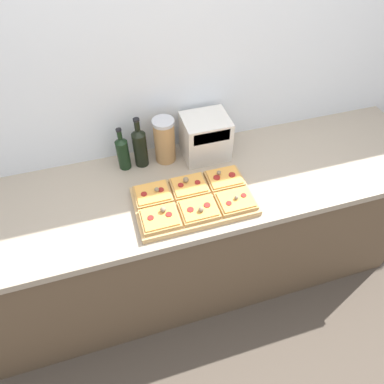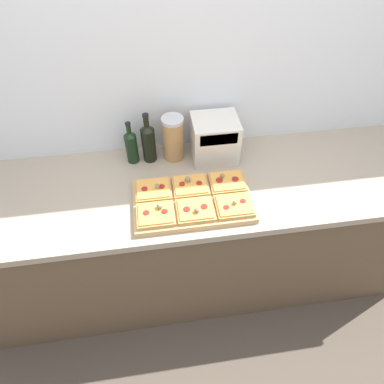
# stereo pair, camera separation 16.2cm
# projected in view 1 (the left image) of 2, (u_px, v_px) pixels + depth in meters

# --- Properties ---
(ground_plane) EXTENTS (12.00, 12.00, 0.00)m
(ground_plane) POSITION_uv_depth(u_px,v_px,m) (209.00, 318.00, 2.21)
(ground_plane) COLOR #4C4238
(wall_back) EXTENTS (6.00, 0.06, 2.50)m
(wall_back) POSITION_uv_depth(u_px,v_px,m) (175.00, 92.00, 1.73)
(wall_back) COLOR silver
(wall_back) RESTS_ON ground_plane
(kitchen_counter) EXTENTS (2.63, 0.67, 0.94)m
(kitchen_counter) POSITION_uv_depth(u_px,v_px,m) (195.00, 237.00, 2.07)
(kitchen_counter) COLOR brown
(kitchen_counter) RESTS_ON ground_plane
(cutting_board) EXTENTS (0.56, 0.32, 0.03)m
(cutting_board) POSITION_uv_depth(u_px,v_px,m) (194.00, 201.00, 1.62)
(cutting_board) COLOR tan
(cutting_board) RESTS_ON kitchen_counter
(pizza_slice_back_left) EXTENTS (0.17, 0.14, 0.05)m
(pizza_slice_back_left) POSITION_uv_depth(u_px,v_px,m) (153.00, 194.00, 1.62)
(pizza_slice_back_left) COLOR tan
(pizza_slice_back_left) RESTS_ON cutting_board
(pizza_slice_back_center) EXTENTS (0.17, 0.14, 0.06)m
(pizza_slice_back_center) POSITION_uv_depth(u_px,v_px,m) (189.00, 186.00, 1.65)
(pizza_slice_back_center) COLOR tan
(pizza_slice_back_center) RESTS_ON cutting_board
(pizza_slice_back_right) EXTENTS (0.17, 0.14, 0.05)m
(pizza_slice_back_right) POSITION_uv_depth(u_px,v_px,m) (224.00, 178.00, 1.69)
(pizza_slice_back_right) COLOR tan
(pizza_slice_back_right) RESTS_ON cutting_board
(pizza_slice_front_left) EXTENTS (0.17, 0.14, 0.06)m
(pizza_slice_front_left) POSITION_uv_depth(u_px,v_px,m) (160.00, 218.00, 1.52)
(pizza_slice_front_left) COLOR tan
(pizza_slice_front_left) RESTS_ON cutting_board
(pizza_slice_front_center) EXTENTS (0.17, 0.14, 0.05)m
(pizza_slice_front_center) POSITION_uv_depth(u_px,v_px,m) (199.00, 209.00, 1.55)
(pizza_slice_front_center) COLOR tan
(pizza_slice_front_center) RESTS_ON cutting_board
(pizza_slice_front_right) EXTENTS (0.17, 0.14, 0.05)m
(pizza_slice_front_right) POSITION_uv_depth(u_px,v_px,m) (236.00, 201.00, 1.59)
(pizza_slice_front_right) COLOR tan
(pizza_slice_front_right) RESTS_ON cutting_board
(olive_oil_bottle) EXTENTS (0.06, 0.06, 0.24)m
(olive_oil_bottle) POSITION_uv_depth(u_px,v_px,m) (123.00, 152.00, 1.74)
(olive_oil_bottle) COLOR black
(olive_oil_bottle) RESTS_ON kitchen_counter
(wine_bottle) EXTENTS (0.07, 0.07, 0.29)m
(wine_bottle) POSITION_uv_depth(u_px,v_px,m) (140.00, 146.00, 1.74)
(wine_bottle) COLOR black
(wine_bottle) RESTS_ON kitchen_counter
(grain_jar_tall) EXTENTS (0.11, 0.11, 0.25)m
(grain_jar_tall) POSITION_uv_depth(u_px,v_px,m) (164.00, 140.00, 1.76)
(grain_jar_tall) COLOR #AD7F4C
(grain_jar_tall) RESTS_ON kitchen_counter
(toaster_oven) EXTENTS (0.26, 0.20, 0.23)m
(toaster_oven) POSITION_uv_depth(u_px,v_px,m) (205.00, 137.00, 1.79)
(toaster_oven) COLOR beige
(toaster_oven) RESTS_ON kitchen_counter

